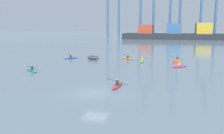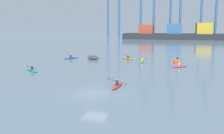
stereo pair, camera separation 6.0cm
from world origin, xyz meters
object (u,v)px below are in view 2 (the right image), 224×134
Objects in this scene: gantry_crane_east_mid at (176,0)px; kayak_lime at (142,61)px; kayak_red at (117,85)px; kayak_blue at (71,58)px; gantry_crane_east at (210,4)px; channel_buoy at (176,62)px; kayak_magenta at (179,66)px; kayak_orange at (128,58)px; kayak_yellow at (177,60)px; kayak_teal at (32,70)px; container_barge at (175,34)px; capsized_dinghy at (93,58)px; gantry_crane_west at (113,2)px; gantry_crane_west_mid at (148,1)px.

gantry_crane_east_mid reaches higher than kayak_lime.
kayak_red is 24.85m from kayak_blue.
kayak_blue is (-14.74, 1.26, 0.00)m from kayak_lime.
gantry_crane_east is at bearing 66.12° from kayak_blue.
kayak_magenta is (0.48, -3.80, -0.19)m from channel_buoy.
gantry_crane_east reaches higher than kayak_orange.
kayak_yellow is at bearing 86.58° from channel_buoy.
kayak_magenta is 0.97× the size of kayak_teal.
container_barge is at bearing 74.42° from kayak_blue.
kayak_orange is at bearing 97.14° from kayak_red.
kayak_teal reaches higher than kayak_blue.
kayak_blue is (-4.79, 0.12, -0.18)m from capsized_dinghy.
capsized_dinghy is at bearing -100.56° from gantry_crane_east_mid.
kayak_red reaches higher than capsized_dinghy.
kayak_lime is at bearing -73.34° from gantry_crane_west.
container_barge is 22.90m from gantry_crane_east.
gantry_crane_west_mid is at bearing 85.85° from kayak_teal.
container_barge is 14.28× the size of kayak_lime.
gantry_crane_east is at bearing 75.25° from kayak_lime.
kayak_teal is at bearing -90.79° from kayak_blue.
kayak_lime reaches higher than capsized_dinghy.
kayak_teal reaches higher than kayak_magenta.
channel_buoy is 0.29× the size of kayak_yellow.
container_barge reaches higher than kayak_magenta.
kayak_red is 22.31m from kayak_orange.
channel_buoy is at bearing -90.24° from container_barge.
gantry_crane_west is 94.10m from kayak_blue.
channel_buoy is (-0.33, -77.58, -2.25)m from container_barge.
channel_buoy is 0.32× the size of kayak_orange.
kayak_magenta is 0.87× the size of kayak_yellow.
capsized_dinghy is 22.35m from kayak_red.
kayak_blue is (-21.26, -88.24, -19.52)m from gantry_crane_east_mid.
container_barge is 1.23× the size of gantry_crane_west_mid.
kayak_blue is at bearing 175.11° from kayak_lime.
gantry_crane_east_mid is 13.24× the size of kayak_magenta.
gantry_crane_west_mid is 39.51× the size of channel_buoy.
gantry_crane_west is 94.66m from kayak_orange.
capsized_dinghy is at bearing 115.03° from kayak_red.
container_barge reaches higher than kayak_red.
container_barge is 77.55m from kayak_lime.
gantry_crane_west is 97.49m from kayak_yellow.
kayak_red and kayak_lime have the same top height.
capsized_dinghy is at bearing -111.07° from gantry_crane_east.
container_barge is 74.15m from kayak_yellow.
kayak_magenta is at bearing -70.46° from gantry_crane_west.
gantry_crane_west reaches higher than kayak_magenta.
kayak_lime is at bearing -4.89° from kayak_blue.
kayak_red is 23.26m from kayak_yellow.
kayak_magenta is at bearing -80.92° from gantry_crane_west_mid.
kayak_teal is 1.03× the size of kayak_blue.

